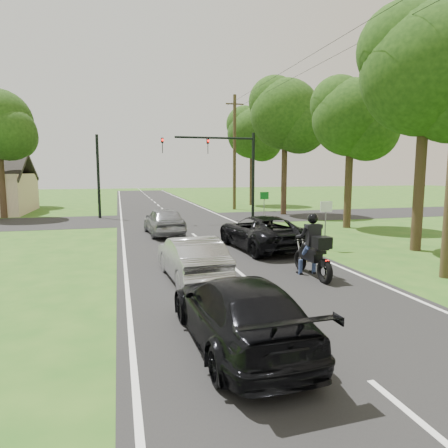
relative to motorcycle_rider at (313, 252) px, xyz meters
The scene contains 19 objects.
ground 2.45m from the motorcycle_rider, 157.28° to the left, with size 140.00×140.00×0.00m, color #275818.
road 11.13m from the motorcycle_rider, 101.05° to the left, with size 8.00×100.00×0.01m, color black.
cross_road 17.04m from the motorcycle_rider, 97.18° to the left, with size 60.00×7.00×0.01m, color black.
motorcycle_rider is the anchor object (origin of this frame).
dark_suv 4.89m from the motorcycle_rider, 89.82° to the left, with size 2.45×5.31×1.48m, color black.
silver_sedan 3.90m from the motorcycle_rider, 169.86° to the left, with size 1.46×4.18×1.38m, color #A4A5A9.
silver_suv 10.54m from the motorcycle_rider, 110.31° to the left, with size 1.76×4.38×1.49m, color gray.
dark_car_behind 5.70m from the motorcycle_rider, 131.87° to the right, with size 1.90×4.67×1.36m, color black.
traffic_signal 15.30m from the motorcycle_rider, 85.35° to the left, with size 6.38×0.44×6.00m.
signal_pole_far 20.38m from the motorcycle_rider, 111.20° to the left, with size 0.20×0.20×6.00m, color black.
utility_pole_far 23.64m from the motorcycle_rider, 79.91° to the left, with size 1.60×0.28×10.00m.
sign_white 4.71m from the motorcycle_rider, 56.39° to the left, with size 0.55×0.07×2.12m.
sign_green 12.21m from the motorcycle_rider, 76.85° to the left, with size 0.55×0.07×2.12m.
tree_row_b 9.56m from the motorcycle_rider, 21.71° to the left, with size 5.60×5.43×10.06m.
tree_row_c 13.47m from the motorcycle_rider, 51.80° to the left, with size 4.80×4.65×8.76m.
tree_row_d 20.10m from the motorcycle_rider, 68.43° to the left, with size 5.76×5.58×10.45m.
tree_row_e 28.31m from the motorcycle_rider, 74.59° to the left, with size 5.28×5.12×9.61m.
tree_left_near 25.54m from the motorcycle_rider, 123.83° to the left, with size 5.12×4.96×9.22m.
tree_left_far 35.07m from the motorcycle_rider, 117.31° to the left, with size 5.76×5.58×10.14m.
Camera 1 is at (-3.86, -12.28, 3.39)m, focal length 32.00 mm.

